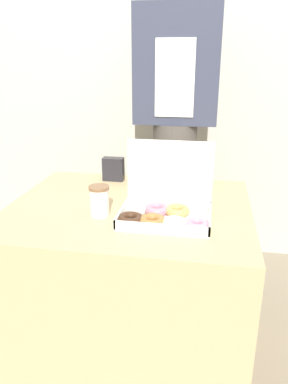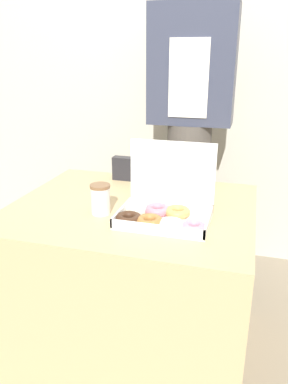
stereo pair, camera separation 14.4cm
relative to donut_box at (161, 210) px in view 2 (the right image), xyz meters
name	(u,v)px [view 2 (the right image)]	position (x,y,z in m)	size (l,w,h in m)	color
ground_plane	(134,342)	(-0.15, 0.11, -0.77)	(14.00, 14.00, 0.00)	gray
wall_back	(183,60)	(-0.15, 1.20, 0.53)	(10.00, 0.05, 2.60)	beige
table	(133,278)	(-0.15, 0.11, -0.40)	(1.02, 0.84, 0.73)	tan
donut_box	(161,210)	(0.00, 0.00, 0.00)	(0.38, 0.26, 0.29)	white
coffee_cup	(100,199)	(-0.25, -0.01, 0.02)	(0.08, 0.08, 0.12)	silver
napkin_holder	(123,168)	(-0.31, 0.44, 0.02)	(0.11, 0.05, 0.12)	#232328
person_customer	(190,119)	(-0.03, 0.80, 0.23)	(0.46, 0.25, 1.83)	#4C4742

